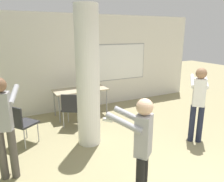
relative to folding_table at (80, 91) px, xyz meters
The scene contains 10 objects.
wall_back 0.98m from the folding_table, 65.79° to the left, with size 8.00×0.15×2.80m.
support_pillar 1.79m from the folding_table, 102.96° to the right, with size 0.47×0.47×2.80m.
folding_table is the anchor object (origin of this frame).
bottle_on_table 0.21m from the folding_table, 56.87° to the right, with size 0.07×0.07×0.24m.
waste_bin 0.75m from the folding_table, 69.46° to the right, with size 0.26×0.26×0.32m.
chair_table_left 0.84m from the folding_table, 124.98° to the right, with size 0.61×0.61×0.87m.
chair_near_pillar 1.98m from the folding_table, 146.85° to the right, with size 0.61×0.61×0.87m.
person_playing_front 3.59m from the folding_table, 96.50° to the right, with size 0.56×0.60×1.52m.
person_playing_side 3.09m from the folding_table, 56.72° to the right, with size 0.60×0.63×1.60m.
person_watching_back 2.87m from the folding_table, 132.64° to the right, with size 0.49×0.66×1.66m.
Camera 1 is at (-2.12, -1.18, 2.29)m, focal length 35.00 mm.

